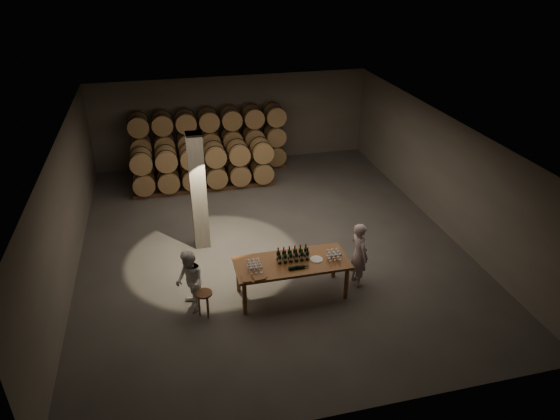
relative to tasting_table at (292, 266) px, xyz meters
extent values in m
plane|color=#4F4C4A|center=(0.00, 2.50, -0.80)|extent=(12.00, 12.00, 0.00)
plane|color=#605E59|center=(0.00, 2.50, 2.40)|extent=(12.00, 12.00, 0.00)
plane|color=#645F56|center=(0.00, 8.50, 0.80)|extent=(10.00, 0.00, 10.00)
plane|color=#645F56|center=(0.00, -3.50, 0.80)|extent=(10.00, 0.00, 10.00)
plane|color=#645F56|center=(-5.00, 2.50, 0.80)|extent=(0.00, 12.00, 12.00)
plane|color=#645F56|center=(5.00, 2.50, 0.80)|extent=(0.00, 12.00, 12.00)
cube|color=#69645B|center=(-1.80, 2.70, 0.80)|extent=(0.40, 0.40, 3.20)
cylinder|color=brown|center=(-1.18, -0.43, -0.38)|extent=(0.10, 0.10, 0.84)
cylinder|color=brown|center=(1.18, -0.43, -0.38)|extent=(0.10, 0.10, 0.84)
cylinder|color=brown|center=(-1.18, 0.43, -0.38)|extent=(0.10, 0.10, 0.84)
cylinder|color=brown|center=(1.18, 0.43, -0.38)|extent=(0.10, 0.10, 0.84)
cube|color=brown|center=(0.00, 0.00, 0.07)|extent=(2.60, 1.10, 0.06)
cube|color=brown|center=(-0.96, 7.40, -0.74)|extent=(5.48, 0.10, 0.12)
cube|color=brown|center=(-0.96, 8.00, -0.74)|extent=(5.48, 0.10, 0.12)
cylinder|color=#A6764A|center=(-3.30, 7.70, -0.33)|extent=(0.70, 0.95, 0.70)
cylinder|color=black|center=(-3.30, 7.44, -0.33)|extent=(0.73, 0.04, 0.73)
cylinder|color=black|center=(-3.30, 7.96, -0.33)|extent=(0.73, 0.04, 0.73)
cylinder|color=#A6764A|center=(-2.52, 7.70, -0.33)|extent=(0.70, 0.95, 0.70)
cylinder|color=black|center=(-2.52, 7.44, -0.33)|extent=(0.73, 0.04, 0.73)
cylinder|color=black|center=(-2.52, 7.96, -0.33)|extent=(0.73, 0.04, 0.73)
cylinder|color=#A6764A|center=(-1.74, 7.70, -0.33)|extent=(0.70, 0.95, 0.70)
cylinder|color=black|center=(-1.74, 7.44, -0.33)|extent=(0.73, 0.04, 0.73)
cylinder|color=black|center=(-1.74, 7.96, -0.33)|extent=(0.73, 0.04, 0.73)
cylinder|color=#A6764A|center=(-0.96, 7.70, -0.33)|extent=(0.70, 0.95, 0.70)
cylinder|color=black|center=(-0.96, 7.44, -0.33)|extent=(0.73, 0.04, 0.73)
cylinder|color=black|center=(-0.96, 7.96, -0.33)|extent=(0.73, 0.04, 0.73)
cylinder|color=#A6764A|center=(-0.18, 7.70, -0.33)|extent=(0.70, 0.95, 0.70)
cylinder|color=black|center=(-0.18, 7.44, -0.33)|extent=(0.73, 0.04, 0.73)
cylinder|color=black|center=(-0.18, 7.96, -0.33)|extent=(0.73, 0.04, 0.73)
cylinder|color=#A6764A|center=(0.60, 7.70, -0.33)|extent=(0.70, 0.95, 0.70)
cylinder|color=black|center=(0.60, 7.44, -0.33)|extent=(0.73, 0.04, 0.73)
cylinder|color=black|center=(0.60, 7.96, -0.33)|extent=(0.73, 0.04, 0.73)
cylinder|color=#A6764A|center=(1.38, 7.70, -0.33)|extent=(0.70, 0.95, 0.70)
cylinder|color=black|center=(1.38, 7.44, -0.33)|extent=(0.73, 0.04, 0.73)
cylinder|color=black|center=(1.38, 7.96, -0.33)|extent=(0.73, 0.04, 0.73)
cylinder|color=#A6764A|center=(-3.30, 7.70, 0.41)|extent=(0.70, 0.95, 0.70)
cylinder|color=black|center=(-3.30, 7.44, 0.41)|extent=(0.73, 0.04, 0.73)
cylinder|color=black|center=(-3.30, 7.96, 0.41)|extent=(0.73, 0.04, 0.73)
cylinder|color=#A6764A|center=(-2.52, 7.70, 0.41)|extent=(0.70, 0.95, 0.70)
cylinder|color=black|center=(-2.52, 7.44, 0.41)|extent=(0.73, 0.04, 0.73)
cylinder|color=black|center=(-2.52, 7.96, 0.41)|extent=(0.73, 0.04, 0.73)
cylinder|color=#A6764A|center=(-1.74, 7.70, 0.41)|extent=(0.70, 0.95, 0.70)
cylinder|color=black|center=(-1.74, 7.44, 0.41)|extent=(0.73, 0.04, 0.73)
cylinder|color=black|center=(-1.74, 7.96, 0.41)|extent=(0.73, 0.04, 0.73)
cylinder|color=#A6764A|center=(-0.96, 7.70, 0.41)|extent=(0.70, 0.95, 0.70)
cylinder|color=black|center=(-0.96, 7.44, 0.41)|extent=(0.73, 0.04, 0.73)
cylinder|color=black|center=(-0.96, 7.96, 0.41)|extent=(0.73, 0.04, 0.73)
cylinder|color=#A6764A|center=(-0.18, 7.70, 0.41)|extent=(0.70, 0.95, 0.70)
cylinder|color=black|center=(-0.18, 7.44, 0.41)|extent=(0.73, 0.04, 0.73)
cylinder|color=black|center=(-0.18, 7.96, 0.41)|extent=(0.73, 0.04, 0.73)
cylinder|color=#A6764A|center=(0.60, 7.70, 0.41)|extent=(0.70, 0.95, 0.70)
cylinder|color=black|center=(0.60, 7.44, 0.41)|extent=(0.73, 0.04, 0.73)
cylinder|color=black|center=(0.60, 7.96, 0.41)|extent=(0.73, 0.04, 0.73)
cylinder|color=#A6764A|center=(1.38, 7.70, 0.41)|extent=(0.70, 0.95, 0.70)
cylinder|color=black|center=(1.38, 7.44, 0.41)|extent=(0.73, 0.04, 0.73)
cylinder|color=black|center=(1.38, 7.96, 0.41)|extent=(0.73, 0.04, 0.73)
cylinder|color=#A6764A|center=(-3.30, 7.70, 1.15)|extent=(0.70, 0.95, 0.70)
cylinder|color=black|center=(-3.30, 7.44, 1.15)|extent=(0.73, 0.04, 0.73)
cylinder|color=black|center=(-3.30, 7.96, 1.15)|extent=(0.73, 0.04, 0.73)
cylinder|color=#A6764A|center=(-2.52, 7.70, 1.15)|extent=(0.70, 0.95, 0.70)
cylinder|color=black|center=(-2.52, 7.44, 1.15)|extent=(0.73, 0.04, 0.73)
cylinder|color=black|center=(-2.52, 7.96, 1.15)|extent=(0.73, 0.04, 0.73)
cylinder|color=#A6764A|center=(-1.74, 7.70, 1.15)|extent=(0.70, 0.95, 0.70)
cylinder|color=black|center=(-1.74, 7.44, 1.15)|extent=(0.73, 0.04, 0.73)
cylinder|color=black|center=(-1.74, 7.96, 1.15)|extent=(0.73, 0.04, 0.73)
cylinder|color=#A6764A|center=(-0.96, 7.70, 1.15)|extent=(0.70, 0.95, 0.70)
cylinder|color=black|center=(-0.96, 7.44, 1.15)|extent=(0.73, 0.04, 0.73)
cylinder|color=black|center=(-0.96, 7.96, 1.15)|extent=(0.73, 0.04, 0.73)
cylinder|color=#A6764A|center=(-0.18, 7.70, 1.15)|extent=(0.70, 0.95, 0.70)
cylinder|color=black|center=(-0.18, 7.44, 1.15)|extent=(0.73, 0.04, 0.73)
cylinder|color=black|center=(-0.18, 7.96, 1.15)|extent=(0.73, 0.04, 0.73)
cylinder|color=#A6764A|center=(0.60, 7.70, 1.15)|extent=(0.70, 0.95, 0.70)
cylinder|color=black|center=(0.60, 7.44, 1.15)|extent=(0.73, 0.04, 0.73)
cylinder|color=black|center=(0.60, 7.96, 1.15)|extent=(0.73, 0.04, 0.73)
cylinder|color=#A6764A|center=(1.38, 7.70, 1.15)|extent=(0.70, 0.95, 0.70)
cylinder|color=black|center=(1.38, 7.44, 1.15)|extent=(0.73, 0.04, 0.73)
cylinder|color=black|center=(1.38, 7.96, 1.15)|extent=(0.73, 0.04, 0.73)
cube|color=brown|center=(-1.35, 6.00, -0.74)|extent=(4.70, 0.10, 0.12)
cube|color=brown|center=(-1.35, 6.60, -0.74)|extent=(4.70, 0.10, 0.12)
cylinder|color=#A6764A|center=(-3.30, 6.30, -0.33)|extent=(0.70, 0.95, 0.70)
cylinder|color=black|center=(-3.30, 6.04, -0.33)|extent=(0.73, 0.04, 0.73)
cylinder|color=black|center=(-3.30, 6.56, -0.33)|extent=(0.73, 0.04, 0.73)
cylinder|color=#A6764A|center=(-2.52, 6.30, -0.33)|extent=(0.70, 0.95, 0.70)
cylinder|color=black|center=(-2.52, 6.04, -0.33)|extent=(0.73, 0.04, 0.73)
cylinder|color=black|center=(-2.52, 6.56, -0.33)|extent=(0.73, 0.04, 0.73)
cylinder|color=#A6764A|center=(-1.74, 6.30, -0.33)|extent=(0.70, 0.95, 0.70)
cylinder|color=black|center=(-1.74, 6.04, -0.33)|extent=(0.73, 0.04, 0.73)
cylinder|color=black|center=(-1.74, 6.56, -0.33)|extent=(0.73, 0.04, 0.73)
cylinder|color=#A6764A|center=(-0.96, 6.30, -0.33)|extent=(0.70, 0.95, 0.70)
cylinder|color=black|center=(-0.96, 6.04, -0.33)|extent=(0.73, 0.04, 0.73)
cylinder|color=black|center=(-0.96, 6.56, -0.33)|extent=(0.73, 0.04, 0.73)
cylinder|color=#A6764A|center=(-0.18, 6.30, -0.33)|extent=(0.70, 0.95, 0.70)
cylinder|color=black|center=(-0.18, 6.04, -0.33)|extent=(0.73, 0.04, 0.73)
cylinder|color=black|center=(-0.18, 6.56, -0.33)|extent=(0.73, 0.04, 0.73)
cylinder|color=#A6764A|center=(0.60, 6.30, -0.33)|extent=(0.70, 0.95, 0.70)
cylinder|color=black|center=(0.60, 6.04, -0.33)|extent=(0.73, 0.04, 0.73)
cylinder|color=black|center=(0.60, 6.56, -0.33)|extent=(0.73, 0.04, 0.73)
cylinder|color=#A6764A|center=(-3.30, 6.30, 0.41)|extent=(0.70, 0.95, 0.70)
cylinder|color=black|center=(-3.30, 6.04, 0.41)|extent=(0.73, 0.04, 0.73)
cylinder|color=black|center=(-3.30, 6.56, 0.41)|extent=(0.73, 0.04, 0.73)
cylinder|color=#A6764A|center=(-2.52, 6.30, 0.41)|extent=(0.70, 0.95, 0.70)
cylinder|color=black|center=(-2.52, 6.04, 0.41)|extent=(0.73, 0.04, 0.73)
cylinder|color=black|center=(-2.52, 6.56, 0.41)|extent=(0.73, 0.04, 0.73)
cylinder|color=#A6764A|center=(-1.74, 6.30, 0.41)|extent=(0.70, 0.95, 0.70)
cylinder|color=black|center=(-1.74, 6.04, 0.41)|extent=(0.73, 0.04, 0.73)
cylinder|color=black|center=(-1.74, 6.56, 0.41)|extent=(0.73, 0.04, 0.73)
cylinder|color=#A6764A|center=(-0.96, 6.30, 0.41)|extent=(0.70, 0.95, 0.70)
cylinder|color=black|center=(-0.96, 6.04, 0.41)|extent=(0.73, 0.04, 0.73)
cylinder|color=black|center=(-0.96, 6.56, 0.41)|extent=(0.73, 0.04, 0.73)
cylinder|color=#A6764A|center=(-0.18, 6.30, 0.41)|extent=(0.70, 0.95, 0.70)
cylinder|color=black|center=(-0.18, 6.04, 0.41)|extent=(0.73, 0.04, 0.73)
cylinder|color=black|center=(-0.18, 6.56, 0.41)|extent=(0.73, 0.04, 0.73)
cylinder|color=#A6764A|center=(0.60, 6.30, 0.41)|extent=(0.70, 0.95, 0.70)
cylinder|color=black|center=(0.60, 6.04, 0.41)|extent=(0.73, 0.04, 0.73)
cylinder|color=black|center=(0.60, 6.56, 0.41)|extent=(0.73, 0.04, 0.73)
cylinder|color=black|center=(-0.28, 0.00, 0.21)|extent=(0.08, 0.08, 0.22)
cylinder|color=silver|center=(-0.28, 0.00, 0.20)|extent=(0.08, 0.08, 0.07)
cylinder|color=black|center=(-0.28, 0.00, 0.37)|extent=(0.03, 0.03, 0.09)
cylinder|color=gold|center=(-0.28, 0.00, 0.42)|extent=(0.03, 0.03, 0.03)
cylinder|color=black|center=(-0.28, 0.15, 0.21)|extent=(0.08, 0.08, 0.22)
cylinder|color=silver|center=(-0.28, 0.15, 0.20)|extent=(0.08, 0.08, 0.07)
cylinder|color=black|center=(-0.28, 0.15, 0.37)|extent=(0.03, 0.03, 0.09)
cylinder|color=maroon|center=(-0.28, 0.15, 0.42)|extent=(0.03, 0.03, 0.03)
cylinder|color=black|center=(-0.15, 0.00, 0.21)|extent=(0.08, 0.08, 0.22)
cylinder|color=silver|center=(-0.15, 0.00, 0.20)|extent=(0.08, 0.08, 0.07)
cylinder|color=black|center=(-0.15, 0.00, 0.37)|extent=(0.03, 0.03, 0.09)
cylinder|color=maroon|center=(-0.15, 0.00, 0.42)|extent=(0.03, 0.03, 0.03)
cylinder|color=black|center=(-0.15, 0.15, 0.21)|extent=(0.08, 0.08, 0.22)
cylinder|color=silver|center=(-0.15, 0.15, 0.20)|extent=(0.08, 0.08, 0.07)
cylinder|color=black|center=(-0.15, 0.15, 0.37)|extent=(0.03, 0.03, 0.09)
cylinder|color=gold|center=(-0.15, 0.15, 0.42)|extent=(0.03, 0.03, 0.03)
cylinder|color=black|center=(-0.02, 0.00, 0.21)|extent=(0.08, 0.08, 0.22)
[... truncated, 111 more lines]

